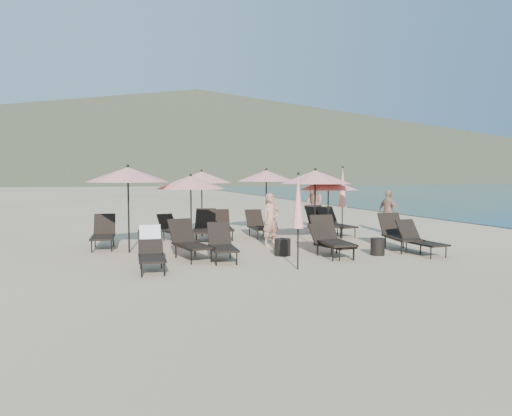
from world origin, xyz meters
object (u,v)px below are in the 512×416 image
object	(u,v)px
lounger_12	(330,242)
umbrella_open_3	(202,177)
lounger_1	(189,241)
beachgoer_b	(313,205)
beachgoer_a	(271,220)
lounger_6	(103,233)
side_table_1	(378,247)
umbrella_open_4	(266,176)
lounger_0	(151,250)
umbrella_open_1	(315,177)
umbrella_closed_0	(298,202)
lounger_2	(222,244)
beachgoer_c	(389,212)
lounger_9	(258,225)
lounger_13	(173,229)
lounger_3	(331,238)
umbrella_open_0	(191,183)
lounger_8	(222,225)
lounger_7	(204,227)
umbrella_open_5	(128,175)
lounger_4	(398,233)
side_table_0	(282,247)
umbrella_open_2	(328,184)
lounger_10	(322,222)
umbrella_closed_1	(343,188)
lounger_5	(420,239)
lounger_11	(335,222)

from	to	relation	value
lounger_12	umbrella_open_3	bearing A→B (deg)	101.93
lounger_1	umbrella_open_3	size ratio (longest dim) A/B	0.77
lounger_12	beachgoer_b	distance (m)	6.85
beachgoer_a	lounger_6	bearing A→B (deg)	149.48
side_table_1	umbrella_open_4	bearing A→B (deg)	102.51
lounger_0	beachgoer_a	xyz separation A→B (m)	(3.98, 2.68, 0.34)
umbrella_open_1	umbrella_closed_0	xyz separation A→B (m)	(-2.04, -3.38, -0.56)
lounger_2	umbrella_open_4	distance (m)	6.13
lounger_12	beachgoer_c	world-z (taller)	beachgoer_c
beachgoer_a	lounger_1	bearing A→B (deg)	-169.51
lounger_9	lounger_13	world-z (taller)	lounger_9
lounger_9	lounger_12	bearing A→B (deg)	-81.59
lounger_3	umbrella_open_0	size ratio (longest dim) A/B	0.85
lounger_0	lounger_8	size ratio (longest dim) A/B	0.94
lounger_7	umbrella_open_5	world-z (taller)	umbrella_open_5
lounger_2	lounger_6	size ratio (longest dim) A/B	0.95
lounger_2	lounger_3	distance (m)	3.04
lounger_12	umbrella_open_1	bearing A→B (deg)	64.79
lounger_4	side_table_0	xyz separation A→B (m)	(-3.65, 0.10, -0.25)
lounger_2	lounger_3	bearing A→B (deg)	1.82
lounger_13	umbrella_open_2	size ratio (longest dim) A/B	0.76
lounger_10	side_table_0	world-z (taller)	lounger_10
lounger_6	umbrella_open_4	distance (m)	6.41
lounger_9	lounger_10	bearing A→B (deg)	-5.69
lounger_9	beachgoer_b	size ratio (longest dim) A/B	0.87
lounger_1	umbrella_open_1	world-z (taller)	umbrella_open_1
lounger_2	lounger_9	xyz separation A→B (m)	(2.42, 4.15, 0.00)
lounger_13	beachgoer_c	world-z (taller)	beachgoer_c
lounger_2	umbrella_open_1	distance (m)	4.14
umbrella_open_3	umbrella_closed_1	distance (m)	5.01
side_table_0	umbrella_open_1	bearing A→B (deg)	40.92
umbrella_open_2	beachgoer_b	size ratio (longest dim) A/B	1.13
umbrella_open_0	side_table_1	size ratio (longest dim) A/B	4.77
lounger_0	umbrella_closed_1	distance (m)	8.18
lounger_10	lounger_4	bearing A→B (deg)	-79.92
umbrella_open_4	umbrella_closed_0	world-z (taller)	umbrella_open_4
lounger_5	lounger_7	size ratio (longest dim) A/B	0.84
umbrella_open_0	beachgoer_b	size ratio (longest dim) A/B	1.18
lounger_13	beachgoer_a	xyz separation A→B (m)	(2.69, -2.13, 0.41)
lounger_9	umbrella_open_5	world-z (taller)	umbrella_open_5
umbrella_open_2	umbrella_open_5	xyz separation A→B (m)	(-6.41, -0.22, 0.32)
lounger_11	umbrella_open_1	bearing A→B (deg)	-136.40
lounger_13	beachgoer_b	bearing A→B (deg)	-0.48
lounger_0	lounger_11	bearing A→B (deg)	36.28
umbrella_open_2	side_table_0	xyz separation A→B (m)	(-2.45, -2.12, -1.67)
lounger_5	beachgoer_a	world-z (taller)	beachgoer_a
lounger_9	umbrella_open_0	size ratio (longest dim) A/B	0.74
umbrella_open_0	umbrella_closed_0	bearing A→B (deg)	-65.87
lounger_6	lounger_8	size ratio (longest dim) A/B	1.01
lounger_6	umbrella_open_2	distance (m)	7.27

